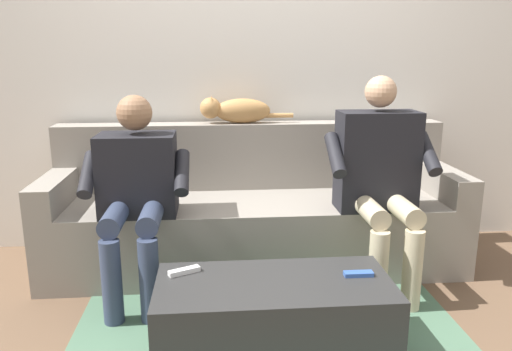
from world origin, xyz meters
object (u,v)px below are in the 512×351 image
Objects in this scene: coffee_table at (274,318)px; person_right_seated at (136,184)px; remote_white at (184,271)px; person_left_seated at (380,172)px; remote_blue at (358,274)px; couch at (254,215)px; cat_on_backrest at (235,110)px.

coffee_table is 0.94× the size of person_right_seated.
person_left_seated is at bearing -178.59° from remote_white.
person_right_seated is (0.66, -0.67, 0.44)m from coffee_table.
person_right_seated is at bearing 148.45° from remote_blue.
couch is 2.46× the size of coffee_table.
remote_blue is at bearing -176.45° from coffee_table.
couch reaches higher than coffee_table.
cat_on_backrest is at bearing -133.56° from person_right_seated.
couch is at bearing 110.83° from remote_blue.
coffee_table is 7.11× the size of remote_white.
remote_blue is 0.77m from remote_white.
coffee_table is 1.04m from person_left_seated.
person_right_seated is (1.32, -0.02, -0.04)m from person_left_seated.
cat_on_backrest is at bearing -85.22° from coffee_table.
person_right_seated reaches higher than couch.
cat_on_backrest is at bearing -65.36° from couch.
coffee_table is (0.00, 1.03, -0.13)m from couch.
person_left_seated is (-0.66, 0.38, 0.35)m from couch.
person_right_seated reaches higher than remote_white.
couch is 1.07m from remote_blue.
person_left_seated is at bearing 65.60° from remote_blue.
person_right_seated is at bearing 46.44° from cat_on_backrest.
remote_blue is (-1.04, 0.65, -0.26)m from person_right_seated.
cat_on_backrest is (0.10, -1.25, 0.77)m from coffee_table.
person_left_seated is 9.23× the size of remote_blue.
person_right_seated reaches higher than cat_on_backrest.
person_right_seated is at bearing -0.92° from person_left_seated.
coffee_table is 7.95× the size of remote_blue.
coffee_table is 1.69× the size of cat_on_backrest.
couch reaches higher than remote_blue.
person_left_seated reaches higher than remote_white.
person_right_seated reaches higher than remote_blue.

